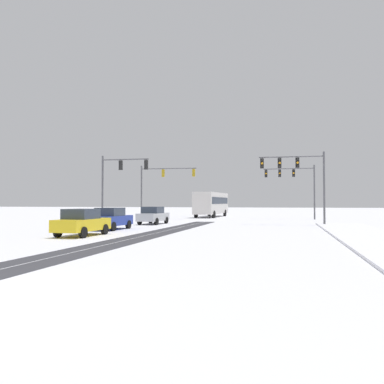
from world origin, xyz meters
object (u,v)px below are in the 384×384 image
at_px(car_blue_second, 111,219).
at_px(traffic_signal_far_right, 294,179).
at_px(traffic_signal_near_right, 297,171).
at_px(car_silver_lead, 153,215).
at_px(traffic_signal_near_left, 118,175).
at_px(car_yellow_cab_third, 82,222).
at_px(traffic_signal_far_left, 161,180).
at_px(bus_oncoming, 212,203).

bearing_deg(car_blue_second, traffic_signal_far_right, 57.88).
bearing_deg(traffic_signal_near_right, car_silver_lead, -172.04).
bearing_deg(traffic_signal_near_left, traffic_signal_far_right, 40.16).
bearing_deg(traffic_signal_near_right, car_yellow_cab_third, -131.59).
distance_m(traffic_signal_near_left, car_yellow_cab_third, 13.78).
xyz_separation_m(traffic_signal_far_right, car_blue_second, (-13.42, -21.38, -3.97)).
bearing_deg(car_silver_lead, traffic_signal_far_left, 105.21).
xyz_separation_m(traffic_signal_far_right, traffic_signal_near_right, (0.12, -12.11, -0.01)).
bearing_deg(car_yellow_cab_third, traffic_signal_near_left, 106.14).
bearing_deg(traffic_signal_far_left, traffic_signal_far_right, 13.55).
distance_m(traffic_signal_far_left, traffic_signal_near_right, 17.79).
bearing_deg(traffic_signal_near_right, traffic_signal_near_left, -174.00).
bearing_deg(car_silver_lead, traffic_signal_far_right, 47.33).
height_order(traffic_signal_far_left, traffic_signal_near_right, same).
relative_size(car_blue_second, car_yellow_cab_third, 1.00).
xyz_separation_m(traffic_signal_far_left, car_blue_second, (2.17, -17.62, -3.86)).
bearing_deg(bus_oncoming, traffic_signal_far_left, -117.68).
bearing_deg(car_blue_second, traffic_signal_far_left, 97.02).
height_order(traffic_signal_far_left, traffic_signal_far_right, same).
bearing_deg(traffic_signal_near_right, car_blue_second, -145.62).
xyz_separation_m(traffic_signal_near_right, car_silver_lead, (-12.95, -1.81, -3.96)).
relative_size(car_silver_lead, car_yellow_cab_third, 1.01).
bearing_deg(car_yellow_cab_third, traffic_signal_far_left, 97.16).
distance_m(traffic_signal_far_left, traffic_signal_far_right, 16.04).
bearing_deg(traffic_signal_far_left, car_blue_second, -82.98).
distance_m(car_silver_lead, car_blue_second, 7.48).
relative_size(car_yellow_cab_third, bus_oncoming, 0.37).
xyz_separation_m(car_blue_second, bus_oncoming, (2.40, 26.33, 1.18)).
xyz_separation_m(traffic_signal_near_left, traffic_signal_far_left, (0.82, 10.09, 0.10)).
bearing_deg(traffic_signal_far_left, car_yellow_cab_third, -82.84).
relative_size(traffic_signal_near_left, car_blue_second, 1.57).
xyz_separation_m(traffic_signal_near_left, car_yellow_cab_third, (3.69, -12.74, -3.77)).
distance_m(car_yellow_cab_third, bus_oncoming, 31.61).
bearing_deg(car_silver_lead, traffic_signal_near_left, 178.84).
xyz_separation_m(traffic_signal_near_left, bus_oncoming, (5.39, 18.80, -2.59)).
distance_m(traffic_signal_near_left, traffic_signal_far_right, 21.47).
bearing_deg(traffic_signal_near_left, car_blue_second, -68.35).
height_order(traffic_signal_far_left, car_silver_lead, traffic_signal_far_left).
bearing_deg(bus_oncoming, traffic_signal_far_right, -24.21).
relative_size(traffic_signal_near_left, car_silver_lead, 1.56).
xyz_separation_m(car_yellow_cab_third, bus_oncoming, (1.70, 31.54, 1.18)).
height_order(car_silver_lead, car_yellow_cab_third, same).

